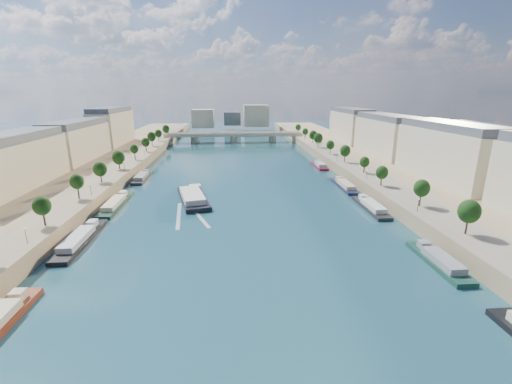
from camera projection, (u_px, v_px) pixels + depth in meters
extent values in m
plane|color=#0D353C|center=(239.00, 184.00, 153.85)|extent=(700.00, 700.00, 0.00)
cube|color=#9E8460|center=(72.00, 182.00, 147.72)|extent=(44.00, 520.00, 5.00)
cube|color=#9E8460|center=(394.00, 176.00, 158.57)|extent=(44.00, 520.00, 5.00)
cube|color=gray|center=(107.00, 176.00, 148.14)|extent=(14.00, 520.00, 0.10)
cube|color=gray|center=(363.00, 171.00, 156.72)|extent=(14.00, 520.00, 0.10)
cylinder|color=#382B1E|center=(42.00, 219.00, 92.27)|extent=(0.50, 0.50, 3.82)
ellipsoid|color=black|center=(39.00, 207.00, 91.26)|extent=(4.80, 4.80, 5.52)
cylinder|color=#382B1E|center=(79.00, 194.00, 115.23)|extent=(0.50, 0.50, 3.82)
ellipsoid|color=black|center=(77.00, 184.00, 114.22)|extent=(4.80, 4.80, 5.52)
cylinder|color=#382B1E|center=(104.00, 177.00, 138.20)|extent=(0.50, 0.50, 3.82)
ellipsoid|color=black|center=(102.00, 168.00, 137.19)|extent=(4.80, 4.80, 5.52)
cylinder|color=#382B1E|center=(121.00, 165.00, 161.16)|extent=(0.50, 0.50, 3.82)
ellipsoid|color=black|center=(120.00, 157.00, 160.15)|extent=(4.80, 4.80, 5.52)
cylinder|color=#382B1E|center=(135.00, 156.00, 184.12)|extent=(0.50, 0.50, 3.82)
ellipsoid|color=black|center=(134.00, 149.00, 183.11)|extent=(4.80, 4.80, 5.52)
cylinder|color=#382B1E|center=(145.00, 149.00, 207.09)|extent=(0.50, 0.50, 3.82)
ellipsoid|color=black|center=(144.00, 143.00, 206.08)|extent=(4.80, 4.80, 5.52)
cylinder|color=#382B1E|center=(153.00, 143.00, 230.05)|extent=(0.50, 0.50, 3.82)
ellipsoid|color=black|center=(153.00, 138.00, 229.04)|extent=(4.80, 4.80, 5.52)
cylinder|color=#382B1E|center=(160.00, 138.00, 253.01)|extent=(0.50, 0.50, 3.82)
ellipsoid|color=black|center=(160.00, 134.00, 252.00)|extent=(4.80, 4.80, 5.52)
cylinder|color=#382B1E|center=(166.00, 135.00, 275.98)|extent=(0.50, 0.50, 3.82)
ellipsoid|color=black|center=(165.00, 130.00, 274.97)|extent=(4.80, 4.80, 5.52)
cylinder|color=#382B1E|center=(468.00, 230.00, 85.24)|extent=(0.50, 0.50, 3.82)
ellipsoid|color=black|center=(471.00, 216.00, 84.23)|extent=(4.80, 4.80, 5.52)
cylinder|color=#382B1E|center=(417.00, 200.00, 108.21)|extent=(0.50, 0.50, 3.82)
ellipsoid|color=black|center=(419.00, 190.00, 107.20)|extent=(4.80, 4.80, 5.52)
cylinder|color=#382B1E|center=(384.00, 181.00, 131.17)|extent=(0.50, 0.50, 3.82)
ellipsoid|color=black|center=(385.00, 172.00, 130.16)|extent=(4.80, 4.80, 5.52)
cylinder|color=#382B1E|center=(361.00, 168.00, 154.13)|extent=(0.50, 0.50, 3.82)
ellipsoid|color=black|center=(361.00, 160.00, 153.12)|extent=(4.80, 4.80, 5.52)
cylinder|color=#382B1E|center=(344.00, 158.00, 177.10)|extent=(0.50, 0.50, 3.82)
ellipsoid|color=black|center=(344.00, 151.00, 176.09)|extent=(4.80, 4.80, 5.52)
cylinder|color=#382B1E|center=(330.00, 151.00, 200.06)|extent=(0.50, 0.50, 3.82)
ellipsoid|color=black|center=(331.00, 145.00, 199.05)|extent=(4.80, 4.80, 5.52)
cylinder|color=#382B1E|center=(320.00, 145.00, 223.02)|extent=(0.50, 0.50, 3.82)
ellipsoid|color=black|center=(320.00, 139.00, 222.02)|extent=(4.80, 4.80, 5.52)
cylinder|color=#382B1E|center=(311.00, 140.00, 245.99)|extent=(0.50, 0.50, 3.82)
ellipsoid|color=black|center=(311.00, 135.00, 244.98)|extent=(4.80, 4.80, 5.52)
cylinder|color=#382B1E|center=(304.00, 136.00, 268.95)|extent=(0.50, 0.50, 3.82)
ellipsoid|color=black|center=(304.00, 131.00, 267.94)|extent=(4.80, 4.80, 5.52)
cylinder|color=#382B1E|center=(298.00, 132.00, 291.91)|extent=(0.50, 0.50, 3.82)
ellipsoid|color=black|center=(298.00, 128.00, 290.91)|extent=(4.80, 4.80, 5.52)
cylinder|color=black|center=(26.00, 237.00, 80.95)|extent=(0.14, 0.14, 4.00)
sphere|color=#FFE5B2|center=(24.00, 228.00, 80.36)|extent=(0.36, 0.36, 0.36)
cylinder|color=black|center=(91.00, 190.00, 119.22)|extent=(0.14, 0.14, 4.00)
sphere|color=#FFE5B2|center=(90.00, 184.00, 118.63)|extent=(0.36, 0.36, 0.36)
cylinder|color=black|center=(124.00, 166.00, 157.50)|extent=(0.14, 0.14, 4.00)
sphere|color=#FFE5B2|center=(124.00, 162.00, 156.91)|extent=(0.36, 0.36, 0.36)
cylinder|color=black|center=(145.00, 152.00, 195.77)|extent=(0.14, 0.14, 4.00)
sphere|color=#FFE5B2|center=(144.00, 148.00, 195.18)|extent=(0.36, 0.36, 0.36)
cylinder|color=black|center=(158.00, 142.00, 234.04)|extent=(0.14, 0.14, 4.00)
sphere|color=#FFE5B2|center=(158.00, 139.00, 233.45)|extent=(0.36, 0.36, 0.36)
cylinder|color=black|center=(418.00, 205.00, 103.21)|extent=(0.14, 0.14, 4.00)
sphere|color=#FFE5B2|center=(419.00, 199.00, 102.62)|extent=(0.36, 0.36, 0.36)
cylinder|color=black|center=(367.00, 175.00, 141.48)|extent=(0.14, 0.14, 4.00)
sphere|color=#FFE5B2|center=(367.00, 170.00, 140.89)|extent=(0.36, 0.36, 0.36)
cylinder|color=black|center=(337.00, 157.00, 179.75)|extent=(0.14, 0.14, 4.00)
sphere|color=#FFE5B2|center=(337.00, 153.00, 179.16)|extent=(0.36, 0.36, 0.36)
cylinder|color=black|center=(318.00, 146.00, 218.03)|extent=(0.14, 0.14, 4.00)
sphere|color=#FFE5B2|center=(318.00, 142.00, 217.44)|extent=(0.36, 0.36, 0.36)
cylinder|color=black|center=(305.00, 138.00, 256.30)|extent=(0.14, 0.14, 4.00)
sphere|color=#FFE5B2|center=(305.00, 135.00, 255.71)|extent=(0.36, 0.36, 0.36)
cube|color=beige|center=(11.00, 162.00, 126.97)|extent=(16.00, 52.00, 20.00)
cube|color=#474C54|center=(5.00, 130.00, 123.71)|extent=(14.72, 50.44, 3.20)
cube|color=beige|center=(77.00, 141.00, 182.46)|extent=(16.00, 52.00, 20.00)
cube|color=#474C54|center=(74.00, 118.00, 179.21)|extent=(14.72, 50.44, 3.20)
cube|color=beige|center=(112.00, 129.00, 237.96)|extent=(16.00, 52.00, 20.00)
cube|color=#474C54|center=(110.00, 112.00, 234.70)|extent=(14.72, 50.44, 3.20)
cube|color=beige|center=(447.00, 155.00, 139.77)|extent=(16.00, 52.00, 20.00)
cube|color=#474C54|center=(452.00, 127.00, 136.51)|extent=(14.72, 50.44, 3.20)
cube|color=beige|center=(385.00, 137.00, 195.26)|extent=(16.00, 52.00, 20.00)
cube|color=#474C54|center=(387.00, 117.00, 192.01)|extent=(14.72, 50.44, 3.20)
cube|color=beige|center=(350.00, 127.00, 250.76)|extent=(16.00, 52.00, 20.00)
cube|color=#474C54|center=(352.00, 111.00, 247.50)|extent=(14.72, 50.44, 3.20)
cube|color=beige|center=(203.00, 119.00, 348.59)|extent=(22.00, 18.00, 18.00)
cube|color=beige|center=(256.00, 116.00, 361.73)|extent=(26.00, 20.00, 22.00)
cube|color=#474C54|center=(232.00, 119.00, 375.33)|extent=(18.00, 16.00, 14.00)
cube|color=#C1B79E|center=(234.00, 135.00, 280.75)|extent=(112.00, 11.00, 2.20)
cube|color=#C1B79E|center=(234.00, 134.00, 275.54)|extent=(112.00, 0.80, 0.90)
cube|color=#C1B79E|center=(234.00, 132.00, 285.11)|extent=(112.00, 0.80, 0.90)
cylinder|color=#C1B79E|center=(195.00, 140.00, 279.38)|extent=(6.40, 6.40, 5.00)
cylinder|color=#C1B79E|center=(234.00, 139.00, 281.79)|extent=(6.40, 6.40, 5.00)
cylinder|color=#C1B79E|center=(272.00, 139.00, 284.20)|extent=(6.40, 6.40, 5.00)
cube|color=#C1B79E|center=(170.00, 140.00, 277.87)|extent=(6.00, 12.00, 5.00)
cube|color=#C1B79E|center=(296.00, 139.00, 285.70)|extent=(6.00, 12.00, 5.00)
cube|color=black|center=(193.00, 199.00, 131.49)|extent=(15.84, 32.50, 2.23)
cube|color=silver|center=(192.00, 195.00, 128.50)|extent=(11.78, 21.47, 2.01)
cube|color=silver|center=(195.00, 187.00, 139.91)|extent=(5.21, 4.67, 1.80)
cube|color=silver|center=(179.00, 215.00, 115.13)|extent=(4.00, 25.98, 0.04)
cube|color=silver|center=(198.00, 215.00, 115.61)|extent=(10.10, 24.82, 0.04)
cube|color=maroon|center=(0.00, 323.00, 60.92)|extent=(5.00, 20.18, 1.80)
cube|color=#C3AF92|center=(18.00, 295.00, 66.21)|extent=(2.50, 2.42, 1.80)
cube|color=black|center=(81.00, 241.00, 94.64)|extent=(5.00, 28.51, 1.80)
cube|color=#B8BCC5|center=(77.00, 239.00, 91.98)|extent=(4.10, 15.68, 1.60)
cube|color=#B8BCC5|center=(92.00, 223.00, 102.32)|extent=(2.50, 3.42, 1.80)
cube|color=#15362B|center=(117.00, 205.00, 124.59)|extent=(5.00, 29.41, 1.80)
cube|color=beige|center=(114.00, 203.00, 121.86)|extent=(4.10, 16.18, 1.60)
cube|color=beige|center=(123.00, 193.00, 132.53)|extent=(2.50, 3.53, 1.80)
cube|color=#262629|center=(143.00, 179.00, 162.71)|extent=(5.00, 23.81, 1.80)
cube|color=gray|center=(141.00, 176.00, 160.41)|extent=(4.10, 13.10, 1.60)
cube|color=gray|center=(146.00, 172.00, 169.04)|extent=(2.50, 2.86, 1.80)
cube|color=#193F35|center=(438.00, 263.00, 82.35)|extent=(5.00, 21.73, 1.80)
cube|color=gray|center=(443.00, 260.00, 80.21)|extent=(4.10, 11.95, 1.60)
cube|color=gray|center=(424.00, 245.00, 88.08)|extent=(2.50, 2.61, 1.80)
cube|color=#232325|center=(370.00, 208.00, 121.19)|extent=(5.00, 24.83, 1.80)
cube|color=silver|center=(373.00, 205.00, 118.81)|extent=(4.10, 13.66, 1.60)
cube|color=silver|center=(363.00, 197.00, 127.82)|extent=(2.50, 2.98, 1.80)
cube|color=#1C223F|center=(344.00, 187.00, 148.61)|extent=(5.00, 25.41, 1.80)
cube|color=beige|center=(346.00, 184.00, 146.18)|extent=(4.10, 13.98, 1.60)
cube|color=beige|center=(339.00, 179.00, 155.40)|extent=(2.50, 3.05, 1.80)
cube|color=maroon|center=(320.00, 167.00, 188.38)|extent=(5.00, 18.54, 1.80)
cube|color=#B6BDC3|center=(321.00, 164.00, 186.48)|extent=(4.10, 10.20, 1.60)
cube|color=#B6BDC3|center=(317.00, 162.00, 193.19)|extent=(2.50, 2.22, 1.80)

